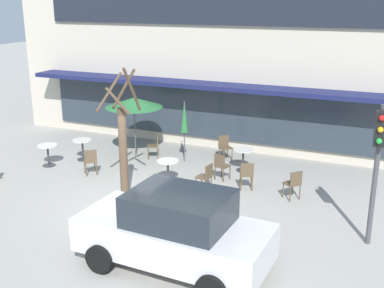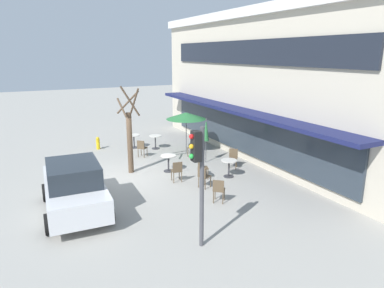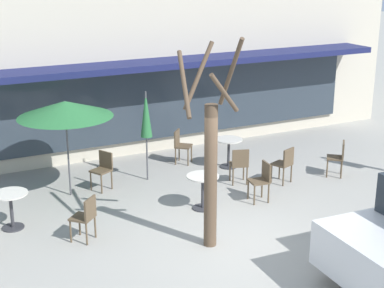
% 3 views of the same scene
% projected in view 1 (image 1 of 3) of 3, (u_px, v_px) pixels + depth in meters
% --- Properties ---
extents(ground_plane, '(80.00, 80.00, 0.00)m').
position_uv_depth(ground_plane, '(133.00, 204.00, 13.76)').
color(ground_plane, '#9E9B93').
extents(building_facade, '(17.55, 9.10, 7.29)m').
position_uv_depth(building_facade, '(243.00, 45.00, 21.43)').
color(building_facade, beige).
rests_on(building_facade, ground).
extents(cafe_table_near_wall, '(0.70, 0.70, 0.76)m').
position_uv_depth(cafe_table_near_wall, '(243.00, 156.00, 16.28)').
color(cafe_table_near_wall, '#333338').
rests_on(cafe_table_near_wall, ground).
extents(cafe_table_streetside, '(0.70, 0.70, 0.76)m').
position_uv_depth(cafe_table_streetside, '(48.00, 152.00, 16.75)').
color(cafe_table_streetside, '#333338').
rests_on(cafe_table_streetside, ground).
extents(cafe_table_by_tree, '(0.70, 0.70, 0.76)m').
position_uv_depth(cafe_table_by_tree, '(168.00, 168.00, 15.17)').
color(cafe_table_by_tree, '#333338').
rests_on(cafe_table_by_tree, ground).
extents(cafe_table_mid_patio, '(0.70, 0.70, 0.76)m').
position_uv_depth(cafe_table_mid_patio, '(83.00, 146.00, 17.36)').
color(cafe_table_mid_patio, '#333338').
rests_on(cafe_table_mid_patio, ground).
extents(patio_umbrella_green_folded, '(0.28, 0.28, 2.20)m').
position_uv_depth(patio_umbrella_green_folded, '(184.00, 117.00, 16.88)').
color(patio_umbrella_green_folded, '#4C4C51').
rests_on(patio_umbrella_green_folded, ground).
extents(patio_umbrella_cream_folded, '(2.10, 2.10, 2.20)m').
position_uv_depth(patio_umbrella_cream_folded, '(134.00, 102.00, 17.40)').
color(patio_umbrella_cream_folded, '#4C4C51').
rests_on(patio_umbrella_cream_folded, ground).
extents(cafe_chair_0, '(0.57, 0.57, 0.89)m').
position_uv_depth(cafe_chair_0, '(90.00, 160.00, 15.87)').
color(cafe_chair_0, brown).
rests_on(cafe_chair_0, ground).
extents(cafe_chair_1, '(0.52, 0.52, 0.89)m').
position_uv_depth(cafe_chair_1, '(247.00, 174.00, 14.65)').
color(cafe_chair_1, brown).
rests_on(cafe_chair_1, ground).
extents(cafe_chair_2, '(0.50, 0.50, 0.89)m').
position_uv_depth(cafe_chair_2, '(221.00, 165.00, 15.41)').
color(cafe_chair_2, brown).
rests_on(cafe_chair_2, ground).
extents(cafe_chair_3, '(0.54, 0.54, 0.89)m').
position_uv_depth(cafe_chair_3, '(155.00, 144.00, 17.56)').
color(cafe_chair_3, brown).
rests_on(cafe_chair_3, ground).
extents(cafe_chair_4, '(0.45, 0.45, 0.89)m').
position_uv_depth(cafe_chair_4, '(206.00, 176.00, 14.47)').
color(cafe_chair_4, brown).
rests_on(cafe_chair_4, ground).
extents(cafe_chair_5, '(0.56, 0.56, 0.89)m').
position_uv_depth(cafe_chair_5, '(225.00, 146.00, 17.39)').
color(cafe_chair_5, brown).
rests_on(cafe_chair_5, ground).
extents(cafe_chair_6, '(0.56, 0.56, 0.89)m').
position_uv_depth(cafe_chair_6, '(294.00, 183.00, 13.93)').
color(cafe_chair_6, brown).
rests_on(cafe_chair_6, ground).
extents(parked_sedan, '(4.28, 2.16, 1.76)m').
position_uv_depth(parked_sedan, '(175.00, 230.00, 10.32)').
color(parked_sedan, silver).
rests_on(parked_sedan, ground).
extents(street_tree, '(1.07, 1.07, 3.91)m').
position_uv_depth(street_tree, '(123.00, 144.00, 13.73)').
color(street_tree, brown).
rests_on(street_tree, ground).
extents(traffic_light_pole, '(0.26, 0.44, 3.40)m').
position_uv_depth(traffic_light_pole, '(378.00, 154.00, 10.83)').
color(traffic_light_pole, '#47474C').
rests_on(traffic_light_pole, ground).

